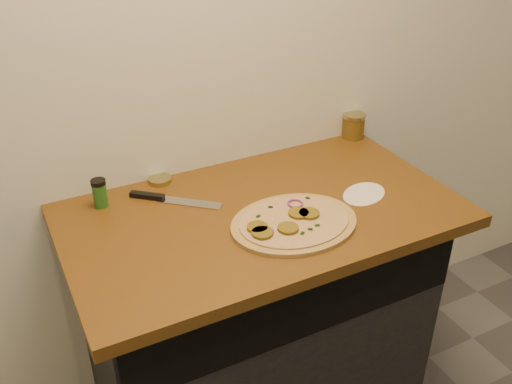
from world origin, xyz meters
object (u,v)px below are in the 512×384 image
pizza (293,222)px  spice_shaker (100,193)px  salsa_jar (353,125)px  chefs_knife (167,199)px

pizza → spice_shaker: spice_shaker is taller
pizza → salsa_jar: bearing=39.6°
chefs_knife → salsa_jar: bearing=8.8°
pizza → spice_shaker: bearing=142.6°
spice_shaker → pizza: bearing=-37.4°
pizza → spice_shaker: 0.60m
chefs_knife → salsa_jar: salsa_jar is taller
pizza → salsa_jar: size_ratio=4.03×
chefs_knife → spice_shaker: spice_shaker is taller
pizza → chefs_knife: pizza is taller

